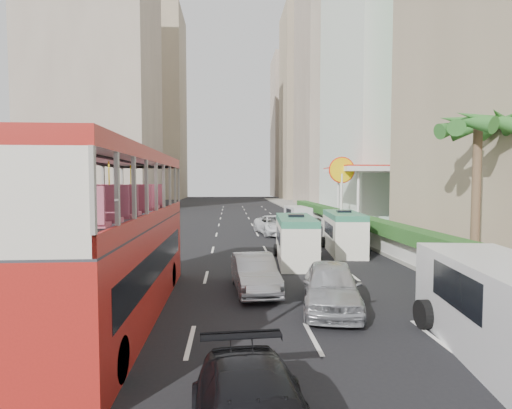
{
  "coord_description": "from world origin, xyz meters",
  "views": [
    {
      "loc": [
        -2.58,
        -12.13,
        4.11
      ],
      "look_at": [
        -1.5,
        4.0,
        3.2
      ],
      "focal_mm": 28.0,
      "sensor_mm": 36.0,
      "label": 1
    }
  ],
  "objects": [
    {
      "name": "ground_plane",
      "position": [
        0.0,
        0.0,
        0.0
      ],
      "size": [
        200.0,
        200.0,
        0.0
      ],
      "primitive_type": "plane",
      "color": "black",
      "rests_on": "ground"
    },
    {
      "name": "double_decker_bus",
      "position": [
        -6.0,
        0.0,
        2.53
      ],
      "size": [
        2.5,
        11.0,
        5.06
      ],
      "primitive_type": "cube",
      "color": "#B01F18",
      "rests_on": "ground"
    },
    {
      "name": "car_silver_lane_a",
      "position": [
        -1.65,
        2.69,
        0.0
      ],
      "size": [
        1.8,
        4.27,
        1.37
      ],
      "primitive_type": "imported",
      "rotation": [
        0.0,
        0.0,
        0.08
      ],
      "color": "#AFB1B6",
      "rests_on": "ground"
    },
    {
      "name": "car_silver_lane_b",
      "position": [
        0.71,
        0.41,
        0.0
      ],
      "size": [
        2.63,
        4.7,
        1.51
      ],
      "primitive_type": "imported",
      "rotation": [
        0.0,
        0.0,
        -0.2
      ],
      "color": "#AFB1B6",
      "rests_on": "ground"
    },
    {
      "name": "van_asset",
      "position": [
        0.99,
        18.9,
        0.0
      ],
      "size": [
        3.24,
        5.61,
        1.47
      ],
      "primitive_type": "imported",
      "rotation": [
        0.0,
        0.0,
        0.16
      ],
      "color": "silver",
      "rests_on": "ground"
    },
    {
      "name": "minibus_near",
      "position": [
        0.8,
        7.94,
        1.17
      ],
      "size": [
        2.14,
        5.4,
        2.34
      ],
      "primitive_type": "cube",
      "rotation": [
        0.0,
        0.0,
        -0.07
      ],
      "color": "silver",
      "rests_on": "ground"
    },
    {
      "name": "minibus_far",
      "position": [
        4.09,
        10.7,
        1.17
      ],
      "size": [
        2.33,
        5.45,
        2.34
      ],
      "primitive_type": "cube",
      "rotation": [
        0.0,
        0.0,
        -0.11
      ],
      "color": "silver",
      "rests_on": "ground"
    },
    {
      "name": "panel_van_near",
      "position": [
        3.87,
        -3.3,
        1.13
      ],
      "size": [
        3.03,
        5.9,
        2.26
      ],
      "primitive_type": "cube",
      "rotation": [
        0.0,
        0.0,
        -0.14
      ],
      "color": "silver",
      "rests_on": "ground"
    },
    {
      "name": "panel_van_far",
      "position": [
        3.9,
        25.34,
        0.88
      ],
      "size": [
        2.06,
        4.53,
        1.77
      ],
      "primitive_type": "cube",
      "rotation": [
        0.0,
        0.0,
        0.07
      ],
      "color": "silver",
      "rests_on": "ground"
    },
    {
      "name": "sidewalk",
      "position": [
        9.0,
        25.0,
        0.09
      ],
      "size": [
        6.0,
        120.0,
        0.18
      ],
      "primitive_type": "cube",
      "color": "#99968C",
      "rests_on": "ground"
    },
    {
      "name": "kerb_wall",
      "position": [
        6.2,
        14.0,
        0.68
      ],
      "size": [
        0.3,
        44.0,
        1.0
      ],
      "primitive_type": "cube",
      "color": "silver",
      "rests_on": "sidewalk"
    },
    {
      "name": "hedge",
      "position": [
        6.2,
        14.0,
        1.53
      ],
      "size": [
        1.1,
        44.0,
        0.7
      ],
      "primitive_type": "cube",
      "color": "#2D6626",
      "rests_on": "kerb_wall"
    },
    {
      "name": "palm_tree",
      "position": [
        7.8,
        4.0,
        3.38
      ],
      "size": [
        0.36,
        0.36,
        6.4
      ],
      "primitive_type": "cylinder",
      "color": "brown",
      "rests_on": "sidewalk"
    },
    {
      "name": "shell_station",
      "position": [
        10.0,
        23.0,
        2.75
      ],
      "size": [
        6.5,
        8.0,
        5.5
      ],
      "primitive_type": "cube",
      "color": "silver",
      "rests_on": "ground"
    },
    {
      "name": "tower_mid",
      "position": [
        18.0,
        58.0,
        25.0
      ],
      "size": [
        16.0,
        16.0,
        50.0
      ],
      "primitive_type": "cube",
      "color": "#B3A08D",
      "rests_on": "ground"
    },
    {
      "name": "tower_far_a",
      "position": [
        17.0,
        82.0,
        22.0
      ],
      "size": [
        14.0,
        14.0,
        44.0
      ],
      "primitive_type": "cube",
      "color": "tan",
      "rests_on": "ground"
    },
    {
      "name": "tower_far_b",
      "position": [
        17.0,
        104.0,
        20.0
      ],
      "size": [
        14.0,
        14.0,
        40.0
      ],
      "primitive_type": "cube",
      "color": "#B3A08D",
      "rests_on": "ground"
    },
    {
      "name": "tower_left_a",
      "position": [
        -24.0,
        55.0,
        26.0
      ],
      "size": [
        18.0,
        18.0,
        52.0
      ],
      "primitive_type": "cube",
      "color": "#B3A08D",
      "rests_on": "ground"
    },
    {
      "name": "tower_left_b",
      "position": [
        -22.0,
        90.0,
        23.0
      ],
      "size": [
        16.0,
        16.0,
        46.0
      ],
      "primitive_type": "cube",
      "color": "tan",
      "rests_on": "ground"
    }
  ]
}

